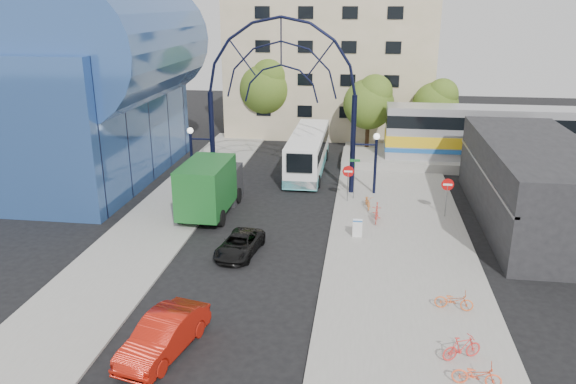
# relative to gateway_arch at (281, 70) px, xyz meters

# --- Properties ---
(ground) EXTENTS (120.00, 120.00, 0.00)m
(ground) POSITION_rel_gateway_arch_xyz_m (0.00, -14.00, -8.56)
(ground) COLOR black
(ground) RESTS_ON ground
(sidewalk_east) EXTENTS (8.00, 56.00, 0.12)m
(sidewalk_east) POSITION_rel_gateway_arch_xyz_m (8.00, -10.00, -8.50)
(sidewalk_east) COLOR gray
(sidewalk_east) RESTS_ON ground
(plaza_west) EXTENTS (5.00, 50.00, 0.12)m
(plaza_west) POSITION_rel_gateway_arch_xyz_m (-6.50, -8.00, -8.50)
(plaza_west) COLOR gray
(plaza_west) RESTS_ON ground
(gateway_arch) EXTENTS (13.64, 0.44, 12.10)m
(gateway_arch) POSITION_rel_gateway_arch_xyz_m (0.00, 0.00, 0.00)
(gateway_arch) COLOR black
(gateway_arch) RESTS_ON ground
(stop_sign) EXTENTS (0.80, 0.07, 2.50)m
(stop_sign) POSITION_rel_gateway_arch_xyz_m (4.80, -2.00, -6.56)
(stop_sign) COLOR slate
(stop_sign) RESTS_ON sidewalk_east
(do_not_enter_sign) EXTENTS (0.76, 0.07, 2.48)m
(do_not_enter_sign) POSITION_rel_gateway_arch_xyz_m (11.00, -4.00, -6.58)
(do_not_enter_sign) COLOR slate
(do_not_enter_sign) RESTS_ON sidewalk_east
(street_name_sign) EXTENTS (0.70, 0.70, 2.80)m
(street_name_sign) POSITION_rel_gateway_arch_xyz_m (5.20, -1.40, -6.43)
(street_name_sign) COLOR slate
(street_name_sign) RESTS_ON sidewalk_east
(sandwich_board) EXTENTS (0.55, 0.61, 0.99)m
(sandwich_board) POSITION_rel_gateway_arch_xyz_m (5.60, -8.02, -7.81)
(sandwich_board) COLOR white
(sandwich_board) RESTS_ON sidewalk_east
(transit_hall) EXTENTS (16.50, 18.00, 14.50)m
(transit_hall) POSITION_rel_gateway_arch_xyz_m (-15.30, 1.00, -1.86)
(transit_hall) COLOR #2F5190
(transit_hall) RESTS_ON ground
(commercial_block_east) EXTENTS (6.00, 16.00, 5.00)m
(commercial_block_east) POSITION_rel_gateway_arch_xyz_m (16.00, -4.00, -6.06)
(commercial_block_east) COLOR black
(commercial_block_east) RESTS_ON ground
(apartment_block) EXTENTS (20.00, 12.10, 14.00)m
(apartment_block) POSITION_rel_gateway_arch_xyz_m (2.00, 20.97, -1.55)
(apartment_block) COLOR tan
(apartment_block) RESTS_ON ground
(train_platform) EXTENTS (32.00, 5.00, 0.80)m
(train_platform) POSITION_rel_gateway_arch_xyz_m (20.00, 8.00, -8.16)
(train_platform) COLOR gray
(train_platform) RESTS_ON ground
(train_car) EXTENTS (25.10, 3.05, 4.20)m
(train_car) POSITION_rel_gateway_arch_xyz_m (20.00, 8.00, -5.66)
(train_car) COLOR #B7B7BC
(train_car) RESTS_ON train_platform
(tree_north_a) EXTENTS (4.48, 4.48, 7.00)m
(tree_north_a) POSITION_rel_gateway_arch_xyz_m (6.12, 11.93, -3.95)
(tree_north_a) COLOR #382314
(tree_north_a) RESTS_ON ground
(tree_north_b) EXTENTS (5.12, 5.12, 8.00)m
(tree_north_b) POSITION_rel_gateway_arch_xyz_m (-3.88, 15.93, -3.29)
(tree_north_b) COLOR #382314
(tree_north_b) RESTS_ON ground
(tree_north_c) EXTENTS (4.16, 4.16, 6.50)m
(tree_north_c) POSITION_rel_gateway_arch_xyz_m (12.12, 13.93, -4.28)
(tree_north_c) COLOR #382314
(tree_north_c) RESTS_ON ground
(city_bus) EXTENTS (2.70, 11.33, 3.10)m
(city_bus) POSITION_rel_gateway_arch_xyz_m (1.36, 5.15, -6.93)
(city_bus) COLOR white
(city_bus) RESTS_ON ground
(green_truck) EXTENTS (2.87, 7.16, 3.59)m
(green_truck) POSITION_rel_gateway_arch_xyz_m (-3.81, -5.04, -6.76)
(green_truck) COLOR black
(green_truck) RESTS_ON ground
(black_suv) EXTENTS (2.34, 4.21, 1.11)m
(black_suv) POSITION_rel_gateway_arch_xyz_m (-0.63, -11.00, -8.00)
(black_suv) COLOR black
(black_suv) RESTS_ON ground
(red_sedan) EXTENTS (2.62, 4.90, 1.53)m
(red_sedan) POSITION_rel_gateway_arch_xyz_m (-1.56, -20.18, -7.79)
(red_sedan) COLOR #AB160A
(red_sedan) RESTS_ON ground
(bike_near_a) EXTENTS (0.79, 1.70, 0.86)m
(bike_near_a) POSITION_rel_gateway_arch_xyz_m (6.17, -3.08, -8.01)
(bike_near_a) COLOR orange
(bike_near_a) RESTS_ON sidewalk_east
(bike_near_b) EXTENTS (0.63, 1.87, 1.11)m
(bike_near_b) POSITION_rel_gateway_arch_xyz_m (6.71, -5.43, -7.88)
(bike_near_b) COLOR red
(bike_near_b) RESTS_ON sidewalk_east
(bike_far_a) EXTENTS (1.72, 0.79, 0.87)m
(bike_far_a) POSITION_rel_gateway_arch_xyz_m (9.97, -15.52, -8.00)
(bike_far_a) COLOR orange
(bike_far_a) RESTS_ON sidewalk_east
(bike_far_b) EXTENTS (1.67, 1.08, 0.97)m
(bike_far_b) POSITION_rel_gateway_arch_xyz_m (9.76, -19.20, -7.95)
(bike_far_b) COLOR red
(bike_far_b) RESTS_ON sidewalk_east
(bike_far_c) EXTENTS (1.77, 0.78, 0.90)m
(bike_far_c) POSITION_rel_gateway_arch_xyz_m (10.04, -20.74, -7.99)
(bike_far_c) COLOR #FC5C32
(bike_far_c) RESTS_ON sidewalk_east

